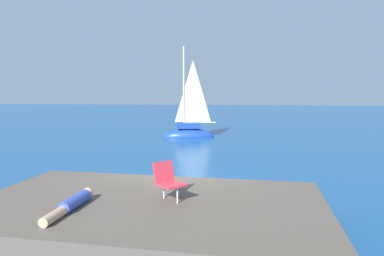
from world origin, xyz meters
name	(u,v)px	position (x,y,z in m)	size (l,w,h in m)	color
ground_plane	(178,191)	(0.00, 0.00, 0.00)	(160.00, 160.00, 0.00)	navy
shore_ledge	(148,217)	(-0.07, -3.26, 0.34)	(7.31, 4.47, 0.69)	brown
boulder_seaward	(239,198)	(1.81, -0.51, 0.00)	(0.86, 0.69, 0.47)	#4E5044
boulder_inland	(168,198)	(-0.14, -0.82, 0.00)	(0.85, 0.68, 0.47)	#524E41
sailboat_near	(189,132)	(-1.56, 13.04, 0.36)	(3.65, 1.97, 6.60)	#193D99
person_sunbather	(72,204)	(-1.38, -4.02, 0.80)	(0.27, 1.76, 0.25)	#334CB2
beach_chair	(168,179)	(0.33, -3.15, 1.13)	(0.76, 0.75, 0.80)	#E03342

